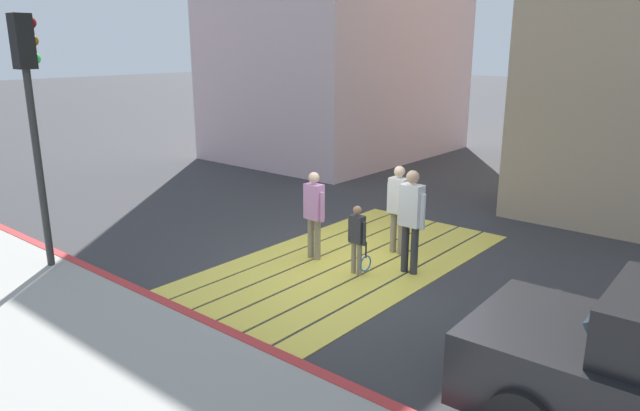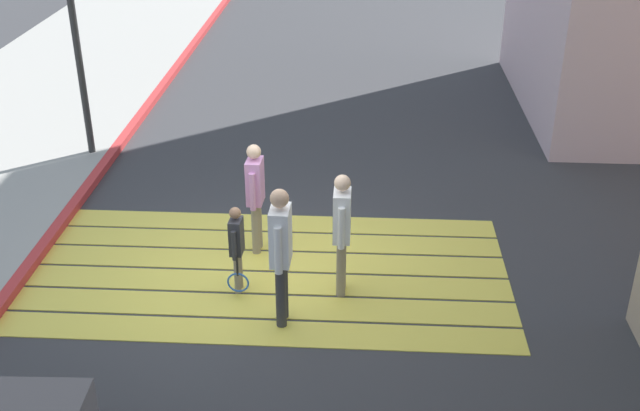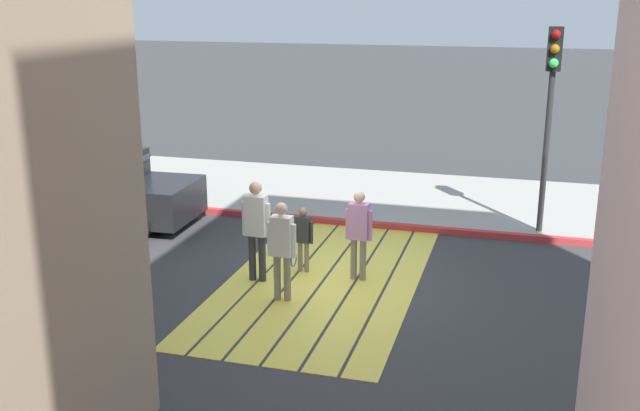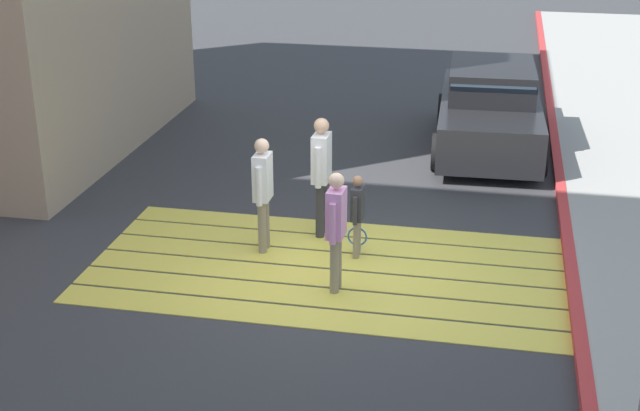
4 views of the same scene
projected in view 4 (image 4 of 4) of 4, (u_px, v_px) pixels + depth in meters
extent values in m
plane|color=#38383A|center=(326.00, 269.00, 12.26)|extent=(120.00, 120.00, 0.00)
cube|color=#EAD64C|center=(344.00, 229.00, 13.50)|extent=(6.40, 0.50, 0.01)
cube|color=#EAD64C|center=(337.00, 244.00, 13.00)|extent=(6.40, 0.50, 0.01)
cube|color=#EAD64C|center=(330.00, 260.00, 12.51)|extent=(6.40, 0.50, 0.01)
cube|color=#EAD64C|center=(323.00, 278.00, 12.01)|extent=(6.40, 0.50, 0.01)
cube|color=#EAD64C|center=(314.00, 297.00, 11.51)|extent=(6.40, 0.50, 0.01)
cube|color=#EAD64C|center=(305.00, 318.00, 11.01)|extent=(6.40, 0.50, 0.01)
cube|color=#BC3333|center=(573.00, 287.00, 11.64)|extent=(0.16, 40.00, 0.13)
cube|color=black|center=(489.00, 118.00, 16.79)|extent=(1.95, 4.36, 0.80)
cube|color=black|center=(492.00, 81.00, 16.67)|extent=(1.60, 2.12, 0.60)
cube|color=#1E2833|center=(492.00, 97.00, 15.85)|extent=(1.49, 0.38, 0.49)
cylinder|color=black|center=(438.00, 152.00, 15.80)|extent=(0.24, 0.67, 0.66)
cylinder|color=black|center=(541.00, 157.00, 15.54)|extent=(0.24, 0.67, 0.66)
cylinder|color=black|center=(444.00, 110.00, 18.24)|extent=(0.24, 0.67, 0.66)
cylinder|color=black|center=(533.00, 114.00, 17.97)|extent=(0.24, 0.67, 0.66)
cylinder|color=#333338|center=(320.00, 211.00, 13.08)|extent=(0.13, 0.13, 0.85)
cylinder|color=#333338|center=(323.00, 206.00, 13.24)|extent=(0.13, 0.13, 0.85)
cube|color=white|center=(321.00, 158.00, 12.87)|extent=(0.24, 0.38, 0.71)
sphere|color=tan|center=(321.00, 126.00, 12.68)|extent=(0.22, 0.22, 0.22)
cylinder|color=white|center=(318.00, 168.00, 12.70)|extent=(0.09, 0.09, 0.60)
cylinder|color=white|center=(325.00, 158.00, 13.09)|extent=(0.09, 0.09, 0.60)
cylinder|color=gray|center=(334.00, 266.00, 11.48)|extent=(0.11, 0.11, 0.76)
cylinder|color=gray|center=(337.00, 261.00, 11.63)|extent=(0.11, 0.11, 0.76)
cube|color=#D18CC6|center=(336.00, 213.00, 11.29)|extent=(0.22, 0.34, 0.64)
sphere|color=beige|center=(336.00, 181.00, 11.12)|extent=(0.20, 0.20, 0.20)
cylinder|color=#D18CC6|center=(333.00, 224.00, 11.13)|extent=(0.08, 0.08, 0.54)
cylinder|color=#D18CC6|center=(340.00, 212.00, 11.49)|extent=(0.08, 0.08, 0.54)
cylinder|color=gray|center=(262.00, 227.00, 12.59)|extent=(0.12, 0.12, 0.79)
cylinder|color=gray|center=(265.00, 223.00, 12.75)|extent=(0.12, 0.12, 0.79)
cube|color=white|center=(263.00, 177.00, 12.40)|extent=(0.22, 0.35, 0.66)
sphere|color=beige|center=(262.00, 146.00, 12.23)|extent=(0.20, 0.20, 0.20)
cylinder|color=white|center=(259.00, 186.00, 12.24)|extent=(0.09, 0.09, 0.56)
cylinder|color=white|center=(266.00, 176.00, 12.60)|extent=(0.09, 0.09, 0.56)
cylinder|color=gray|center=(356.00, 240.00, 12.45)|extent=(0.09, 0.09, 0.57)
cylinder|color=gray|center=(358.00, 237.00, 12.57)|extent=(0.09, 0.09, 0.57)
cube|color=#333338|center=(357.00, 204.00, 12.31)|extent=(0.17, 0.26, 0.47)
sphere|color=#9E7051|center=(358.00, 181.00, 12.19)|extent=(0.15, 0.15, 0.15)
cylinder|color=#333338|center=(355.00, 211.00, 12.19)|extent=(0.06, 0.06, 0.40)
cylinder|color=#333338|center=(360.00, 203.00, 12.47)|extent=(0.06, 0.06, 0.40)
cylinder|color=black|center=(358.00, 221.00, 12.60)|extent=(0.03, 0.03, 0.28)
torus|color=blue|center=(357.00, 237.00, 12.69)|extent=(0.28, 0.04, 0.28)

